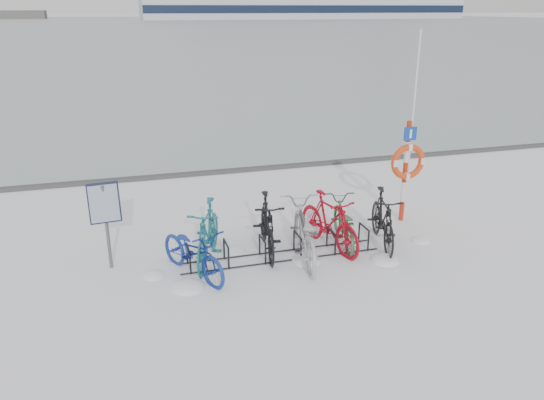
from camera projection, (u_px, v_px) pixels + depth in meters
name	position (u px, v px, depth m)	size (l,w,h in m)	color
ground	(280.00, 257.00, 10.51)	(900.00, 900.00, 0.00)	white
ice_sheet	(120.00, 25.00, 150.36)	(400.00, 298.00, 0.02)	#9FAEB4
quay_edge	(222.00, 172.00, 15.81)	(400.00, 0.25, 0.10)	#3F3F42
bike_rack	(280.00, 249.00, 10.44)	(4.00, 0.48, 0.46)	black
info_board	(105.00, 208.00, 9.66)	(0.58, 0.27, 1.69)	#595B5E
lifebuoy_station	(408.00, 162.00, 11.80)	(0.82, 0.23, 4.24)	#B1260E
bike_0	(193.00, 250.00, 9.67)	(0.66, 1.89, 0.99)	navy
bike_1	(208.00, 232.00, 10.18)	(0.57, 2.01, 1.21)	#17636E
bike_2	(267.00, 224.00, 10.57)	(0.56, 1.99, 1.20)	black
bike_3	(304.00, 231.00, 10.27)	(0.78, 2.23, 1.17)	#A5A6AC
bike_4	(329.00, 220.00, 10.76)	(0.55, 1.96, 1.18)	#AC0718
bike_5	(343.00, 221.00, 11.00)	(0.65, 1.87, 0.98)	#306540
bike_6	(383.00, 218.00, 10.90)	(0.56, 1.97, 1.18)	black
snow_drifts	(291.00, 260.00, 10.38)	(5.96, 2.00, 0.21)	white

